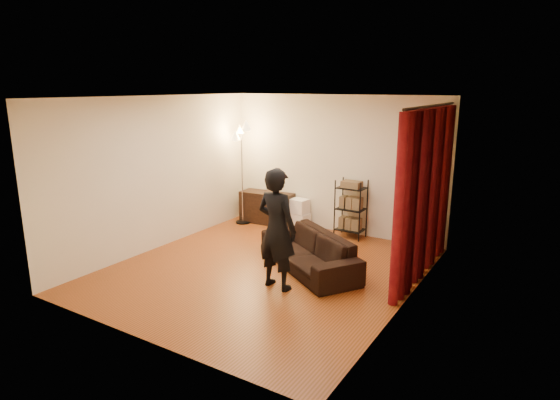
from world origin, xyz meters
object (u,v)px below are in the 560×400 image
Objects in this scene: media_cabinet at (267,208)px; wire_shelf at (351,209)px; sofa at (309,251)px; floor_lamp at (242,175)px; storage_boxes at (300,213)px; person at (277,229)px.

media_cabinet is 1.01× the size of wire_shelf.
wire_shelf is (-0.09, 1.85, 0.27)m from sofa.
floor_lamp is at bearing -178.97° from sofa.
storage_boxes is at bearing 156.63° from sofa.
floor_lamp is at bearing -38.71° from person.
wire_shelf is at bearing -2.41° from storage_boxes.
wire_shelf is at bearing 7.52° from floor_lamp.
wire_shelf is (1.15, -0.05, 0.26)m from storage_boxes.
person is 3.38m from floor_lamp.
floor_lamp is (-2.37, 2.40, 0.16)m from person.
storage_boxes is 1.44m from floor_lamp.
wire_shelf is 0.54× the size of floor_lamp.
storage_boxes is (0.75, 0.08, -0.03)m from media_cabinet.
floor_lamp reaches higher than sofa.
person reaches higher than wire_shelf.
wire_shelf reaches higher than sofa.
wire_shelf reaches higher than media_cabinet.
wire_shelf is (-0.03, 2.71, -0.32)m from person.
media_cabinet is at bearing -47.50° from person.
person is 1.54× the size of media_cabinet.
person is 2.73m from wire_shelf.
sofa is 1.87m from wire_shelf.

